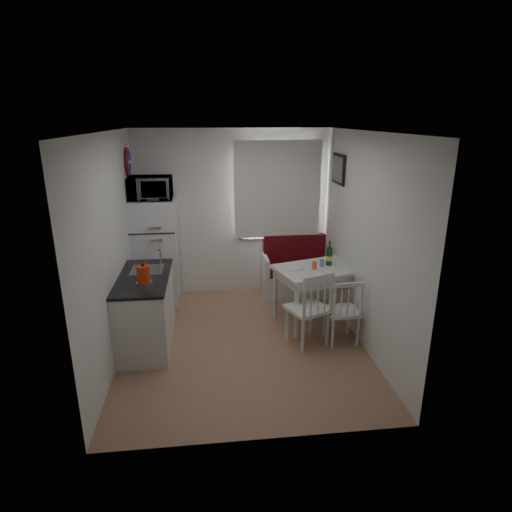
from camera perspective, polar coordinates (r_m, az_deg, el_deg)
The scene contains 22 objects.
floor at distance 5.60m, azimuth -1.78°, elevation -11.41°, with size 3.00×3.50×0.02m, color #A37357.
ceiling at distance 4.87m, azimuth -2.09°, elevation 16.27°, with size 3.00×3.50×0.02m, color white.
wall_back at distance 6.77m, azimuth -3.18°, elevation 5.66°, with size 3.00×0.02×2.60m, color white.
wall_front at distance 3.45m, azimuth 0.55°, elevation -6.82°, with size 3.00×0.02×2.60m, color white.
wall_left at distance 5.19m, azimuth -18.67°, elevation 0.83°, with size 0.02×3.50×2.60m, color white.
wall_right at distance 5.41m, azimuth 14.12°, elevation 1.94°, with size 0.02×3.50×2.60m, color white.
window at distance 6.76m, azimuth 2.78°, elevation 8.45°, with size 1.22×0.06×1.47m, color silver.
curtain at distance 6.68m, azimuth 2.89°, elevation 8.77°, with size 1.35×0.02×1.50m, color white.
kitchen_counter at distance 5.57m, azimuth -14.45°, elevation -6.90°, with size 0.62×1.32×1.16m.
wall_sign at distance 6.42m, azimuth -16.64°, elevation 11.96°, with size 0.40×0.40×0.03m, color #1A22A1.
picture_frame at distance 6.28m, azimuth 10.92°, elevation 11.33°, with size 0.04×0.52×0.42m, color black.
bench at distance 6.98m, azimuth 6.31°, elevation -2.48°, with size 1.32×0.51×0.95m.
dining_table at distance 5.88m, azimuth 8.09°, elevation -2.40°, with size 1.25×1.03×0.81m.
chair_left at distance 5.26m, azimuth 7.21°, elevation -6.12°, with size 0.60×0.60×0.53m.
chair_right at distance 5.42m, azimuth 11.73°, elevation -6.49°, with size 0.43×0.41×0.47m.
fridge at distance 6.60m, azimuth -13.19°, elevation 0.47°, with size 0.65×0.65×1.62m, color white.
microwave at distance 6.33m, azimuth -13.87°, elevation 8.79°, with size 0.60×0.40×0.33m, color white.
kettle at distance 5.10m, azimuth -14.78°, elevation -2.37°, with size 0.19×0.19×0.25m, color red.
wine_bottle at distance 5.94m, azimuth 9.75°, elevation 0.40°, with size 0.09×0.09×0.35m, color #154323, non-canonical shape.
drinking_glass_orange at distance 5.77m, azimuth 7.79°, elevation -1.27°, with size 0.06×0.06×0.10m, color orange.
drinking_glass_blue at distance 5.90m, azimuth 8.78°, elevation -0.93°, with size 0.06×0.06×0.10m, color #6C8DB8.
plate at distance 5.80m, azimuth 5.21°, elevation -1.54°, with size 0.25×0.25×0.02m, color white.
Camera 1 is at (-0.40, -4.86, 2.75)m, focal length 30.00 mm.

